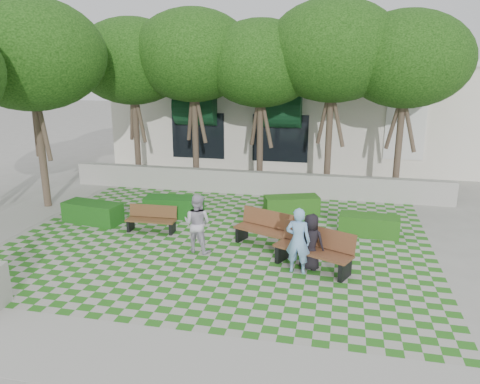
% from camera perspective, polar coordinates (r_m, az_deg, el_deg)
% --- Properties ---
extents(ground, '(90.00, 90.00, 0.00)m').
position_cam_1_polar(ground, '(12.90, -3.64, -7.65)').
color(ground, gray).
rests_on(ground, ground).
extents(lawn, '(12.00, 12.00, 0.00)m').
position_cam_1_polar(lawn, '(13.79, -2.49, -6.02)').
color(lawn, '#2B721E').
rests_on(lawn, ground).
extents(sidewalk_south, '(16.00, 2.00, 0.01)m').
position_cam_1_polar(sidewalk_south, '(9.04, -12.34, -19.14)').
color(sidewalk_south, '#9E9B93').
rests_on(sidewalk_south, ground).
extents(sidewalk_west, '(2.00, 12.00, 0.01)m').
position_cam_1_polar(sidewalk_west, '(17.03, -26.65, -3.44)').
color(sidewalk_west, '#9E9B93').
rests_on(sidewalk_west, ground).
extents(retaining_wall, '(15.00, 0.36, 0.90)m').
position_cam_1_polar(retaining_wall, '(18.47, 1.63, 1.14)').
color(retaining_wall, '#9E9B93').
rests_on(retaining_wall, ground).
extents(bench_east, '(2.10, 1.44, 1.05)m').
position_cam_1_polar(bench_east, '(12.05, 9.04, -6.96)').
color(bench_east, brown).
rests_on(bench_east, ground).
extents(bench_mid, '(1.97, 1.29, 0.99)m').
position_cam_1_polar(bench_mid, '(13.34, 3.38, -4.63)').
color(bench_mid, brown).
rests_on(bench_mid, ground).
extents(bench_west, '(1.54, 0.55, 0.80)m').
position_cam_1_polar(bench_west, '(14.70, -10.72, -3.29)').
color(bench_west, '#53351C').
rests_on(bench_west, ground).
extents(hedge_east, '(1.81, 0.84, 0.62)m').
position_cam_1_polar(hedge_east, '(14.70, 15.45, -3.92)').
color(hedge_east, '#1F5316').
rests_on(hedge_east, ground).
extents(hedge_midright, '(1.97, 1.32, 0.64)m').
position_cam_1_polar(hedge_midright, '(16.12, 6.31, -1.64)').
color(hedge_midright, '#215216').
rests_on(hedge_midright, ground).
extents(hedge_midleft, '(2.02, 0.98, 0.68)m').
position_cam_1_polar(hedge_midleft, '(15.98, -8.05, -1.79)').
color(hedge_midleft, '#134A14').
rests_on(hedge_midleft, ground).
extents(hedge_west, '(2.01, 1.06, 0.67)m').
position_cam_1_polar(hedge_west, '(15.97, -17.52, -2.41)').
color(hedge_west, '#164A13').
rests_on(hedge_west, ground).
extents(person_blue, '(0.65, 0.46, 1.69)m').
position_cam_1_polar(person_blue, '(11.65, 7.08, -5.91)').
color(person_blue, '#7CAEE3').
rests_on(person_blue, ground).
extents(person_dark, '(0.82, 0.66, 1.46)m').
position_cam_1_polar(person_dark, '(11.93, 8.59, -6.02)').
color(person_dark, black).
rests_on(person_dark, ground).
extents(person_white, '(0.90, 0.75, 1.64)m').
position_cam_1_polar(person_white, '(12.88, -5.23, -3.80)').
color(person_white, silver).
rests_on(person_white, ground).
extents(tree_row, '(17.70, 13.40, 7.41)m').
position_cam_1_polar(tree_row, '(18.07, -4.44, 15.93)').
color(tree_row, '#47382B').
rests_on(tree_row, ground).
extents(building, '(18.00, 8.92, 5.15)m').
position_cam_1_polar(building, '(25.68, 7.12, 9.87)').
color(building, silver).
rests_on(building, ground).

